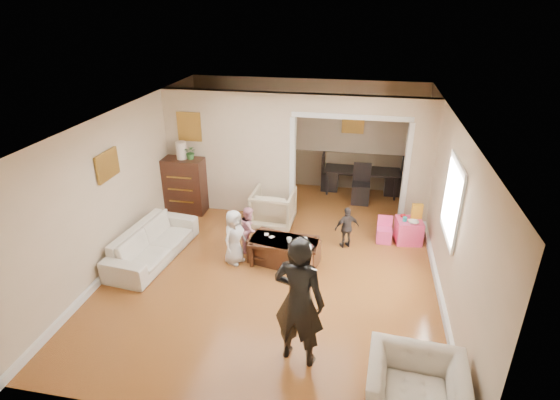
% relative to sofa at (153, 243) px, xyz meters
% --- Properties ---
extents(floor, '(7.00, 7.00, 0.00)m').
position_rel_sofa_xyz_m(floor, '(2.19, 0.43, -0.29)').
color(floor, '#975827').
rests_on(floor, ground).
extents(partition_left, '(2.75, 0.18, 2.60)m').
position_rel_sofa_xyz_m(partition_left, '(0.82, 2.23, 1.01)').
color(partition_left, '#C9B193').
rests_on(partition_left, ground).
extents(partition_right, '(0.55, 0.18, 2.60)m').
position_rel_sofa_xyz_m(partition_right, '(4.67, 2.23, 1.01)').
color(partition_right, '#C9B193').
rests_on(partition_right, ground).
extents(partition_header, '(2.22, 0.18, 0.35)m').
position_rel_sofa_xyz_m(partition_header, '(3.29, 2.23, 2.13)').
color(partition_header, '#C9B193').
rests_on(partition_header, partition_right).
extents(window_pane, '(0.03, 0.95, 1.10)m').
position_rel_sofa_xyz_m(window_pane, '(4.92, 0.03, 1.26)').
color(window_pane, white).
rests_on(window_pane, ground).
extents(framed_art_partition, '(0.45, 0.03, 0.55)m').
position_rel_sofa_xyz_m(framed_art_partition, '(-0.01, 2.13, 1.56)').
color(framed_art_partition, brown).
rests_on(framed_art_partition, partition_left).
extents(framed_art_sofa_wall, '(0.03, 0.55, 0.40)m').
position_rel_sofa_xyz_m(framed_art_sofa_wall, '(-0.52, -0.17, 1.51)').
color(framed_art_sofa_wall, brown).
extents(framed_art_alcove, '(0.45, 0.03, 0.55)m').
position_rel_sofa_xyz_m(framed_art_alcove, '(3.29, 3.87, 1.41)').
color(framed_art_alcove, brown).
extents(sofa, '(1.00, 2.09, 0.59)m').
position_rel_sofa_xyz_m(sofa, '(0.00, 0.00, 0.00)').
color(sofa, silver).
rests_on(sofa, ground).
extents(armchair_back, '(0.84, 0.86, 0.77)m').
position_rel_sofa_xyz_m(armchair_back, '(1.86, 1.63, 0.09)').
color(armchair_back, tan).
rests_on(armchair_back, ground).
extents(armchair_front, '(1.12, 1.00, 0.69)m').
position_rel_sofa_xyz_m(armchair_front, '(4.32, -2.52, 0.05)').
color(armchair_front, silver).
rests_on(armchair_front, ground).
extents(dresser, '(0.88, 0.49, 1.21)m').
position_rel_sofa_xyz_m(dresser, '(-0.15, 1.94, 0.31)').
color(dresser, '#351910').
rests_on(dresser, ground).
extents(table_lamp, '(0.22, 0.22, 0.36)m').
position_rel_sofa_xyz_m(table_lamp, '(-0.15, 1.94, 1.10)').
color(table_lamp, beige).
rests_on(table_lamp, dresser).
extents(potted_plant, '(0.27, 0.23, 0.30)m').
position_rel_sofa_xyz_m(potted_plant, '(0.05, 1.94, 1.07)').
color(potted_plant, '#3E7433').
rests_on(potted_plant, dresser).
extents(coffee_table, '(1.28, 0.85, 0.44)m').
position_rel_sofa_xyz_m(coffee_table, '(2.33, 0.28, -0.07)').
color(coffee_table, '#3B1C13').
rests_on(coffee_table, ground).
extents(coffee_cup, '(0.11, 0.11, 0.09)m').
position_rel_sofa_xyz_m(coffee_cup, '(2.43, 0.23, 0.19)').
color(coffee_cup, white).
rests_on(coffee_cup, coffee_table).
extents(play_table, '(0.53, 0.53, 0.45)m').
position_rel_sofa_xyz_m(play_table, '(4.54, 1.46, -0.07)').
color(play_table, '#EE3E79').
rests_on(play_table, ground).
extents(cereal_box, '(0.21, 0.10, 0.30)m').
position_rel_sofa_xyz_m(cereal_box, '(4.66, 1.56, 0.31)').
color(cereal_box, yellow).
rests_on(cereal_box, play_table).
extents(cyan_cup, '(0.08, 0.08, 0.08)m').
position_rel_sofa_xyz_m(cyan_cup, '(4.44, 1.41, 0.20)').
color(cyan_cup, '#28CAC1').
rests_on(cyan_cup, play_table).
extents(toy_block, '(0.10, 0.09, 0.05)m').
position_rel_sofa_xyz_m(toy_block, '(4.42, 1.58, 0.18)').
color(toy_block, red).
rests_on(toy_block, play_table).
extents(play_bowl, '(0.22, 0.22, 0.05)m').
position_rel_sofa_xyz_m(play_bowl, '(4.59, 1.34, 0.18)').
color(play_bowl, silver).
rests_on(play_bowl, play_table).
extents(dining_table, '(1.75, 0.99, 0.61)m').
position_rel_sofa_xyz_m(dining_table, '(3.59, 3.72, 0.01)').
color(dining_table, black).
rests_on(dining_table, ground).
extents(adult_person, '(0.74, 0.57, 1.81)m').
position_rel_sofa_xyz_m(adult_person, '(2.92, -1.93, 0.61)').
color(adult_person, black).
rests_on(adult_person, ground).
extents(child_kneel_a, '(0.49, 0.58, 1.00)m').
position_rel_sofa_xyz_m(child_kneel_a, '(1.48, 0.13, 0.21)').
color(child_kneel_a, silver).
rests_on(child_kneel_a, ground).
extents(child_kneel_b, '(0.38, 0.46, 0.87)m').
position_rel_sofa_xyz_m(child_kneel_b, '(1.63, 0.58, 0.14)').
color(child_kneel_b, pink).
rests_on(child_kneel_b, ground).
extents(child_toddler, '(0.51, 0.39, 0.81)m').
position_rel_sofa_xyz_m(child_toddler, '(3.38, 1.03, 0.11)').
color(child_toddler, black).
rests_on(child_toddler, ground).
extents(craft_papers, '(0.85, 0.35, 0.00)m').
position_rel_sofa_xyz_m(craft_papers, '(2.44, 0.34, 0.15)').
color(craft_papers, white).
rests_on(craft_papers, coffee_table).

